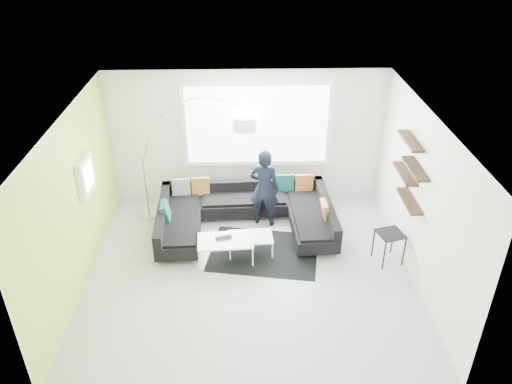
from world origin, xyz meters
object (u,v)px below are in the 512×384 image
arc_lamp (142,161)px  coffee_table (238,246)px  sectional_sofa (245,217)px  laptop (224,239)px  person (264,188)px  side_table (388,247)px

arc_lamp → coffee_table: bearing=-40.1°
sectional_sofa → coffee_table: 0.80m
laptop → person: bearing=41.0°
sectional_sofa → side_table: bearing=-24.6°
arc_lamp → side_table: (4.45, -1.64, -0.93)m
sectional_sofa → laptop: (-0.38, -0.87, 0.11)m
arc_lamp → side_table: size_ratio=4.16×
person → laptop: size_ratio=4.71×
coffee_table → side_table: side_table is taller
arc_lamp → side_table: bearing=-22.5°
person → sectional_sofa: bearing=51.1°
arc_lamp → laptop: 2.32m
arc_lamp → laptop: (1.58, -1.50, -0.80)m
coffee_table → arc_lamp: arc_lamp is taller
person → laptop: bearing=72.4°
side_table → arc_lamp: bearing=159.8°
coffee_table → side_table: size_ratio=2.12×
arc_lamp → person: arc_lamp is taller
arc_lamp → person: size_ratio=1.54×
person → arc_lamp: bearing=6.9°
side_table → person: person is taller
arc_lamp → side_table: arc_lamp is taller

